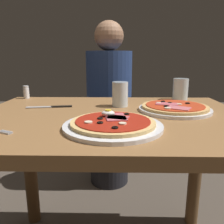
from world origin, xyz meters
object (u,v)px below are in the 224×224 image
water_glass_near (120,96)px  diner_person (109,111)px  water_glass_far (180,91)px  dining_table (111,146)px  knife (53,107)px  pizza_across_left (175,108)px  pizza_foreground (113,124)px  salt_shaker (26,92)px

water_glass_near → diner_person: diner_person is taller
diner_person → water_glass_far: bearing=129.2°
dining_table → knife: bearing=154.8°
pizza_across_left → pizza_foreground: bearing=-136.5°
dining_table → salt_shaker: size_ratio=15.58×
salt_shaker → diner_person: size_ratio=0.06×
salt_shaker → water_glass_far: bearing=-1.7°
water_glass_near → salt_shaker: 0.53m
dining_table → diner_person: 0.78m
water_glass_far → salt_shaker: bearing=178.3°
pizza_across_left → salt_shaker: salt_shaker is taller
pizza_foreground → diner_person: bearing=92.6°
water_glass_near → water_glass_far: same height
pizza_foreground → diner_person: (-0.04, 0.95, -0.18)m
pizza_across_left → water_glass_far: water_glass_far is taller
knife → water_glass_far: bearing=18.0°
pizza_foreground → water_glass_far: water_glass_far is taller
pizza_across_left → water_glass_near: (-0.22, 0.09, 0.03)m
water_glass_near → knife: (-0.29, -0.03, -0.04)m
salt_shaker → diner_person: 0.64m
water_glass_far → diner_person: bearing=129.2°
water_glass_far → pizza_across_left: bearing=-109.2°
water_glass_near → pizza_across_left: bearing=-21.1°
pizza_across_left → knife: pizza_across_left is taller
water_glass_near → water_glass_far: bearing=28.2°
dining_table → diner_person: diner_person is taller
knife → diner_person: size_ratio=0.17×
dining_table → water_glass_far: 0.50m
knife → salt_shaker: (-0.20, 0.22, 0.03)m
dining_table → pizza_foreground: pizza_foreground is taller
water_glass_far → knife: (-0.60, -0.20, -0.04)m
pizza_across_left → salt_shaker: size_ratio=4.33×
diner_person → water_glass_near: bearing=96.3°
salt_shaker → pizza_across_left: bearing=-21.1°
pizza_across_left → water_glass_far: size_ratio=2.68×
dining_table → pizza_across_left: size_ratio=3.60×
salt_shaker → dining_table: bearing=-36.8°
water_glass_far → knife: size_ratio=0.55×
pizza_foreground → knife: 0.40m
water_glass_far → diner_person: diner_person is taller
dining_table → diner_person: size_ratio=0.88×
pizza_across_left → salt_shaker: 0.76m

